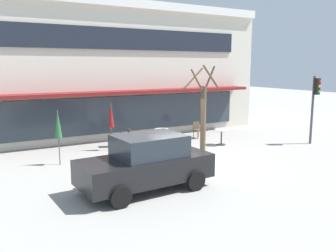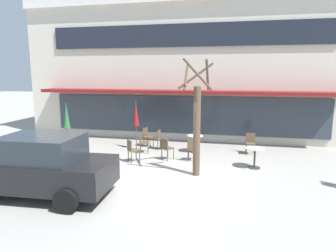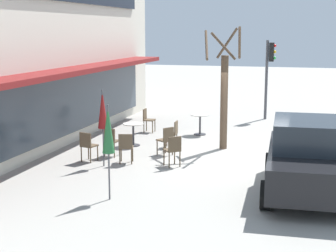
{
  "view_description": "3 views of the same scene",
  "coord_description": "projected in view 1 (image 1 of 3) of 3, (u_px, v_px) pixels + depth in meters",
  "views": [
    {
      "loc": [
        -7.62,
        -11.59,
        3.9
      ],
      "look_at": [
        0.4,
        2.32,
        1.17
      ],
      "focal_mm": 38.0,
      "sensor_mm": 36.0,
      "label": 1
    },
    {
      "loc": [
        2.53,
        -8.98,
        3.48
      ],
      "look_at": [
        -0.16,
        3.07,
        1.27
      ],
      "focal_mm": 32.0,
      "sensor_mm": 36.0,
      "label": 2
    },
    {
      "loc": [
        -14.98,
        -1.92,
        3.83
      ],
      "look_at": [
        -0.08,
        2.34,
        0.92
      ],
      "focal_mm": 55.0,
      "sensor_mm": 36.0,
      "label": 3
    }
  ],
  "objects": [
    {
      "name": "ground_plane",
      "position": [
        188.0,
        164.0,
        14.3
      ],
      "size": [
        80.0,
        80.0,
        0.0
      ],
      "primitive_type": "plane",
      "color": "#9E9B93"
    },
    {
      "name": "building_facade",
      "position": [
        102.0,
        70.0,
        22.2
      ],
      "size": [
        17.43,
        9.1,
        7.33
      ],
      "color": "beige",
      "rests_on": "ground"
    },
    {
      "name": "cafe_table_near_wall",
      "position": [
        162.0,
        134.0,
        17.93
      ],
      "size": [
        0.7,
        0.7,
        0.76
      ],
      "color": "#333338",
      "rests_on": "ground"
    },
    {
      "name": "cafe_table_streetside",
      "position": [
        221.0,
        135.0,
        17.63
      ],
      "size": [
        0.7,
        0.7,
        0.76
      ],
      "color": "#333338",
      "rests_on": "ground"
    },
    {
      "name": "patio_umbrella_green_folded",
      "position": [
        111.0,
        116.0,
        16.35
      ],
      "size": [
        0.28,
        0.28,
        2.2
      ],
      "color": "#4C4C51",
      "rests_on": "ground"
    },
    {
      "name": "patio_umbrella_cream_folded",
      "position": [
        58.0,
        124.0,
        13.93
      ],
      "size": [
        0.28,
        0.28,
        2.2
      ],
      "color": "#4C4C51",
      "rests_on": "ground"
    },
    {
      "name": "cafe_chair_0",
      "position": [
        125.0,
        140.0,
        16.32
      ],
      "size": [
        0.49,
        0.49,
        0.89
      ],
      "color": "brown",
      "rests_on": "ground"
    },
    {
      "name": "cafe_chair_1",
      "position": [
        138.0,
        146.0,
        15.12
      ],
      "size": [
        0.56,
        0.56,
        0.89
      ],
      "color": "brown",
      "rests_on": "ground"
    },
    {
      "name": "cafe_chair_2",
      "position": [
        177.0,
        138.0,
        16.8
      ],
      "size": [
        0.42,
        0.42,
        0.89
      ],
      "color": "brown",
      "rests_on": "ground"
    },
    {
      "name": "cafe_chair_3",
      "position": [
        131.0,
        136.0,
        17.28
      ],
      "size": [
        0.44,
        0.44,
        0.89
      ],
      "color": "brown",
      "rests_on": "ground"
    },
    {
      "name": "cafe_chair_4",
      "position": [
        158.0,
        141.0,
        16.22
      ],
      "size": [
        0.56,
        0.56,
        0.89
      ],
      "color": "brown",
      "rests_on": "ground"
    },
    {
      "name": "cafe_chair_5",
      "position": [
        113.0,
        136.0,
        17.24
      ],
      "size": [
        0.48,
        0.48,
        0.89
      ],
      "color": "brown",
      "rests_on": "ground"
    },
    {
      "name": "cafe_chair_6",
      "position": [
        197.0,
        129.0,
        19.33
      ],
      "size": [
        0.41,
        0.41,
        0.89
      ],
      "color": "brown",
      "rests_on": "ground"
    },
    {
      "name": "parked_sedan",
      "position": [
        146.0,
        163.0,
        11.2
      ],
      "size": [
        4.29,
        2.19,
        1.76
      ],
      "color": "black",
      "rests_on": "ground"
    },
    {
      "name": "street_tree",
      "position": [
        203.0,
        115.0,
        15.39
      ],
      "size": [
        1.29,
        1.31,
        3.94
      ],
      "color": "brown",
      "rests_on": "ground"
    },
    {
      "name": "traffic_light_pole",
      "position": [
        315.0,
        99.0,
        17.57
      ],
      "size": [
        0.26,
        0.44,
        3.4
      ],
      "color": "#47474C",
      "rests_on": "ground"
    }
  ]
}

